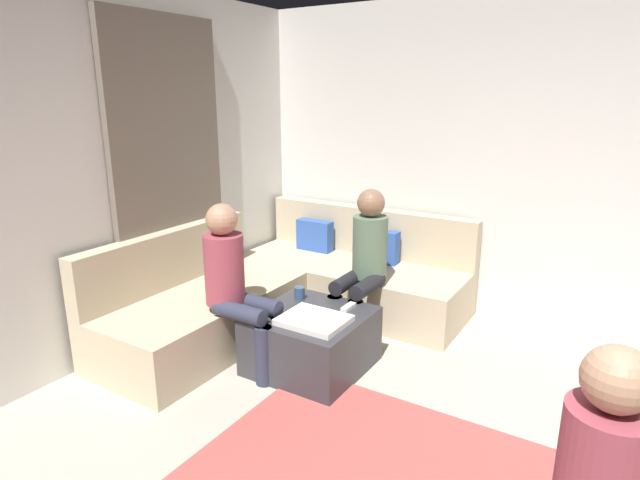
# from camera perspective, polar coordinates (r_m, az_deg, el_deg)

# --- Properties ---
(wall_back) EXTENTS (6.00, 0.12, 2.70)m
(wall_back) POSITION_cam_1_polar(r_m,az_deg,el_deg) (4.61, 26.99, 6.86)
(wall_back) COLOR silver
(wall_back) RESTS_ON ground_plane
(curtain_panel) EXTENTS (0.06, 1.10, 2.50)m
(curtain_panel) POSITION_cam_1_polar(r_m,az_deg,el_deg) (4.40, -15.97, 6.30)
(curtain_panel) COLOR #726659
(curtain_panel) RESTS_ON ground_plane
(sectional_couch) EXTENTS (2.10, 2.55, 0.87)m
(sectional_couch) POSITION_cam_1_polar(r_m,az_deg,el_deg) (4.58, -3.17, -5.33)
(sectional_couch) COLOR #C6B593
(sectional_couch) RESTS_ON ground_plane
(ottoman) EXTENTS (0.76, 0.76, 0.42)m
(ottoman) POSITION_cam_1_polar(r_m,az_deg,el_deg) (3.84, -0.96, -10.85)
(ottoman) COLOR #333338
(ottoman) RESTS_ON ground_plane
(folded_blanket) EXTENTS (0.44, 0.36, 0.04)m
(folded_blanket) POSITION_cam_1_polar(r_m,az_deg,el_deg) (3.60, -0.66, -8.68)
(folded_blanket) COLOR white
(folded_blanket) RESTS_ON ottoman
(coffee_mug) EXTENTS (0.08, 0.08, 0.10)m
(coffee_mug) POSITION_cam_1_polar(r_m,az_deg,el_deg) (3.98, -2.24, -5.78)
(coffee_mug) COLOR #334C72
(coffee_mug) RESTS_ON ottoman
(game_remote) EXTENTS (0.05, 0.15, 0.02)m
(game_remote) POSITION_cam_1_polar(r_m,az_deg,el_deg) (3.83, 3.11, -7.25)
(game_remote) COLOR white
(game_remote) RESTS_ON ottoman
(person_on_couch_back) EXTENTS (0.30, 0.60, 1.20)m
(person_on_couch_back) POSITION_cam_1_polar(r_m,az_deg,el_deg) (4.17, 4.81, -2.02)
(person_on_couch_back) COLOR black
(person_on_couch_back) RESTS_ON ground_plane
(person_on_couch_side) EXTENTS (0.60, 0.30, 1.20)m
(person_on_couch_side) POSITION_cam_1_polar(r_m,az_deg,el_deg) (3.72, -9.17, -4.46)
(person_on_couch_side) COLOR #2D3347
(person_on_couch_side) RESTS_ON ground_plane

